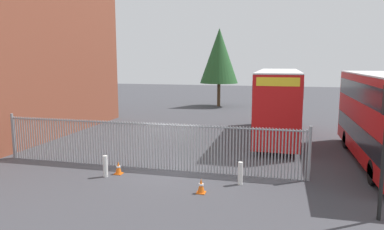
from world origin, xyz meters
name	(u,v)px	position (x,y,z in m)	size (l,w,h in m)	color
ground_plane	(206,135)	(0.00, 8.00, 0.00)	(100.00, 100.00, 0.00)	#3D3D42
palisade_fence	(146,144)	(-1.24, 0.00, 1.18)	(14.82, 0.14, 2.35)	gray
double_decker_bus_near_gate	(384,115)	(9.74, 3.45, 2.42)	(2.54, 10.81, 4.42)	#B70C0C
double_decker_bus_behind_fence_left	(278,101)	(4.67, 8.37, 2.42)	(2.54, 10.81, 4.42)	red
bollard_near_left	(105,166)	(-2.49, -1.64, 0.47)	(0.20, 0.20, 0.95)	silver
bollard_center_front	(240,173)	(3.34, -1.19, 0.47)	(0.20, 0.20, 0.95)	silver
traffic_cone_by_gate	(201,186)	(1.99, -2.52, 0.29)	(0.34, 0.34, 0.59)	orange
traffic_cone_mid_forecourt	(118,168)	(-2.11, -1.16, 0.29)	(0.34, 0.34, 0.59)	orange
tree_tall_back	(219,56)	(-1.88, 23.83, 5.57)	(4.19, 4.19, 8.58)	#4C3823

